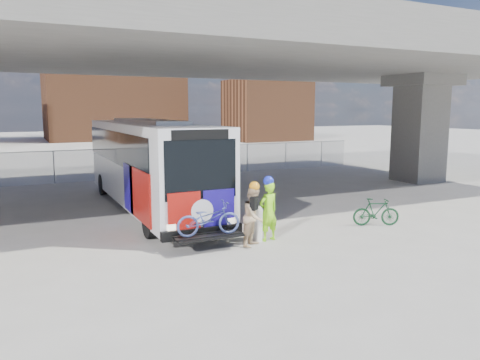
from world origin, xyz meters
TOP-DOWN VIEW (x-y plane):
  - ground at (0.00, 0.00)m, footprint 160.00×160.00m
  - bus at (-2.00, 3.12)m, footprint 2.67×12.96m
  - overpass at (0.00, 4.00)m, footprint 40.00×16.00m
  - chainlink_fence at (0.00, 12.00)m, footprint 30.00×0.06m
  - brick_buildings at (1.23, 48.23)m, footprint 54.00×22.00m
  - smokestack at (14.00, 55.00)m, footprint 2.20×2.20m
  - bollard at (-0.26, -3.19)m, footprint 0.30×0.30m
  - cyclist_hivis at (0.11, -3.19)m, footprint 0.75×0.57m
  - cyclist_tan at (-0.55, -3.50)m, footprint 1.11×1.07m
  - bike_parked at (4.48, -3.19)m, footprint 1.68×1.11m

SIDE VIEW (x-z plane):
  - ground at x=0.00m, z-range 0.00..0.00m
  - bike_parked at x=4.48m, z-range 0.00..0.99m
  - bollard at x=-0.26m, z-range 0.04..1.19m
  - cyclist_tan at x=-0.55m, z-range -0.06..1.91m
  - cyclist_hivis at x=0.11m, z-range -0.04..2.02m
  - chainlink_fence at x=0.00m, z-range -13.58..16.42m
  - bus at x=-2.00m, z-range 0.26..3.95m
  - brick_buildings at x=1.23m, z-range -0.58..11.42m
  - overpass at x=0.00m, z-range 2.57..10.52m
  - smokestack at x=14.00m, z-range 0.00..25.00m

